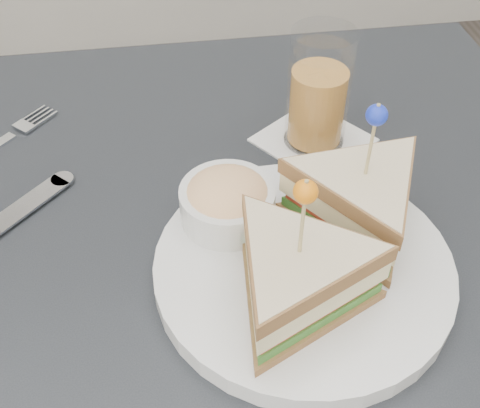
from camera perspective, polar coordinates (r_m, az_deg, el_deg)
name	(u,v)px	position (r m, az deg, el deg)	size (l,w,h in m)	color
table	(232,297)	(0.64, -0.77, -8.85)	(0.80, 0.80, 0.75)	black
plate_meal	(313,240)	(0.53, 6.96, -3.44)	(0.31, 0.29, 0.16)	silver
cutlery_fork	(1,142)	(0.75, -21.69, 5.50)	(0.13, 0.14, 0.00)	silver
drink_set	(318,96)	(0.67, 7.41, 10.09)	(0.15, 0.15, 0.14)	silver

